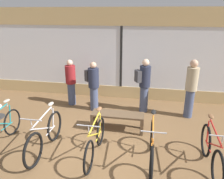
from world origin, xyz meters
name	(u,v)px	position (x,y,z in m)	size (l,w,h in m)	color
ground_plane	(101,148)	(0.00, 0.00, 0.00)	(24.00, 24.00, 0.00)	brown
shop_back_wall	(121,54)	(0.00, 3.27, 1.64)	(12.00, 0.08, 3.20)	tan
bicycle_far_left	(0,130)	(-2.41, -0.27, 0.39)	(0.46, 1.68, 1.02)	black
bicycle_left	(45,136)	(-1.21, -0.34, 0.41)	(0.46, 1.78, 1.06)	black
bicycle_center	(95,141)	(-0.04, -0.32, 0.38)	(0.46, 1.69, 1.02)	black
bicycle_right	(152,147)	(1.18, -0.32, 0.39)	(0.46, 1.78, 1.03)	black
bicycle_far_right	(211,152)	(2.35, -0.31, 0.40)	(0.46, 1.72, 1.05)	black
display_bench	(118,117)	(0.26, 0.91, 0.39)	(1.40, 0.44, 0.48)	brown
customer_near_rack	(93,85)	(-0.71, 2.07, 0.86)	(0.56, 0.51, 1.60)	#424C6B
customer_by_window	(71,82)	(-1.57, 2.35, 0.82)	(0.46, 0.46, 1.57)	#424C6B
customer_mid_floor	(144,84)	(0.88, 2.23, 0.92)	(0.56, 0.49, 1.71)	#424C6B
customer_near_bench	(191,88)	(2.26, 2.07, 0.94)	(0.42, 0.42, 1.78)	#424C6B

